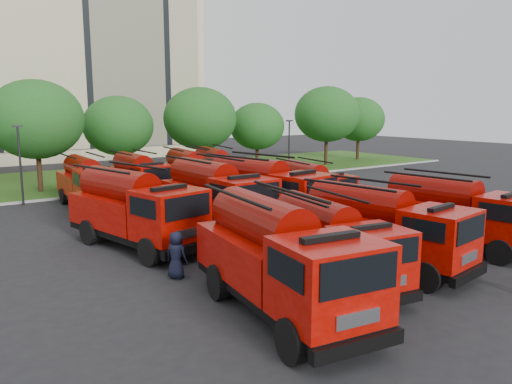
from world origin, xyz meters
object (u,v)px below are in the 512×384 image
fire_truck_0 (280,259)px  fire_truck_10 (191,174)px  fire_truck_8 (87,182)px  fire_truck_9 (139,177)px  fire_truck_7 (312,187)px  fire_truck_11 (216,170)px  fire_truck_4 (135,209)px  fire_truck_2 (382,228)px  firefighter_3 (420,229)px  fire_truck_5 (216,196)px  firefighter_5 (361,227)px  fire_truck_6 (265,192)px  fire_truck_3 (455,213)px  fire_truck_1 (331,243)px  firefighter_2 (461,241)px  firefighter_4 (177,278)px

fire_truck_0 → fire_truck_10: (7.41, 19.65, -0.12)m
fire_truck_8 → fire_truck_9: same height
fire_truck_7 → fire_truck_11: size_ratio=0.91×
fire_truck_0 → fire_truck_4: (-0.74, 9.55, -0.01)m
fire_truck_2 → firefighter_3: bearing=17.1°
fire_truck_2 → fire_truck_7: (5.03, 9.76, -0.14)m
fire_truck_5 → fire_truck_10: bearing=68.4°
fire_truck_7 → firefighter_5: fire_truck_7 is taller
fire_truck_0 → fire_truck_6: fire_truck_6 is taller
fire_truck_3 → firefighter_5: 5.31m
fire_truck_0 → fire_truck_1: 3.22m
fire_truck_6 → fire_truck_0: bearing=-133.7°
fire_truck_11 → fire_truck_6: bearing=-96.4°
fire_truck_10 → firefighter_5: fire_truck_10 is taller
fire_truck_5 → fire_truck_2: bearing=-78.5°
fire_truck_0 → fire_truck_8: fire_truck_0 is taller
fire_truck_5 → fire_truck_0: bearing=-111.7°
fire_truck_0 → firefighter_5: bearing=39.5°
fire_truck_3 → fire_truck_8: 21.61m
fire_truck_3 → fire_truck_6: 9.48m
fire_truck_4 → fire_truck_6: (7.27, 0.09, 0.05)m
fire_truck_2 → fire_truck_4: (-6.68, 8.39, 0.13)m
fire_truck_5 → fire_truck_6: 2.71m
fire_truck_0 → fire_truck_1: bearing=26.1°
fire_truck_4 → fire_truck_11: fire_truck_4 is taller
firefighter_5 → fire_truck_9: bearing=-75.2°
fire_truck_1 → fire_truck_3: size_ratio=0.96×
fire_truck_6 → fire_truck_11: size_ratio=1.11×
fire_truck_4 → fire_truck_5: 4.72m
fire_truck_5 → firefighter_2: bearing=-47.6°
fire_truck_7 → firefighter_4: (-12.10, -6.21, -1.46)m
fire_truck_7 → fire_truck_8: size_ratio=0.96×
fire_truck_9 → fire_truck_11: (6.10, 0.04, 0.04)m
fire_truck_5 → fire_truck_11: 11.71m
fire_truck_3 → firefighter_2: fire_truck_3 is taller
fire_truck_0 → firefighter_5: fire_truck_0 is taller
firefighter_5 → fire_truck_10: bearing=-87.6°
fire_truck_1 → fire_truck_11: size_ratio=0.93×
fire_truck_9 → firefighter_2: fire_truck_9 is taller
fire_truck_9 → firefighter_2: bearing=-65.5°
fire_truck_1 → fire_truck_5: bearing=94.7°
fire_truck_8 → fire_truck_2: bearing=-71.4°
fire_truck_5 → fire_truck_6: fire_truck_6 is taller
fire_truck_9 → fire_truck_11: fire_truck_11 is taller
firefighter_2 → fire_truck_0: bearing=112.2°
fire_truck_8 → firefighter_5: fire_truck_8 is taller
fire_truck_1 → firefighter_4: 5.81m
fire_truck_0 → fire_truck_5: bearing=77.6°
fire_truck_6 → fire_truck_10: size_ratio=1.10×
fire_truck_1 → fire_truck_6: (3.47, 8.66, 0.29)m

